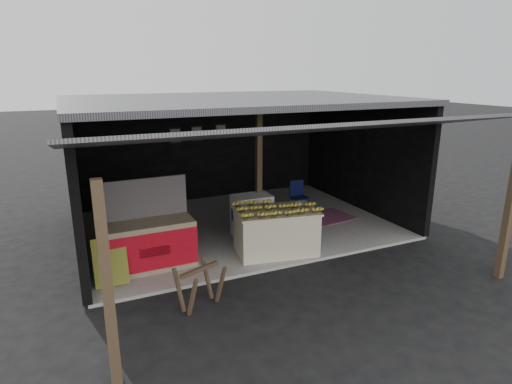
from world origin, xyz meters
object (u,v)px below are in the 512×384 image
neighbor_stall (150,242)px  sawhorse (200,283)px  white_crate (252,215)px  water_barrel (307,234)px  banana_table (276,231)px  plastic_chair (298,194)px

neighbor_stall → sawhorse: size_ratio=2.08×
white_crate → sawhorse: 3.04m
sawhorse → water_barrel: (2.75, 1.39, -0.14)m
neighbor_stall → white_crate: bearing=15.7°
white_crate → neighbor_stall: size_ratio=0.56×
banana_table → neighbor_stall: size_ratio=1.07×
plastic_chair → sawhorse: bearing=-136.4°
banana_table → neighbor_stall: (-2.42, 0.35, 0.05)m
banana_table → water_barrel: 0.80m
neighbor_stall → banana_table: bearing=-9.0°
neighbor_stall → plastic_chair: size_ratio=1.96×
sawhorse → plastic_chair: plastic_chair is taller
white_crate → banana_table: bearing=-85.4°
neighbor_stall → sawhorse: 1.72m
white_crate → water_barrel: size_ratio=2.03×
banana_table → sawhorse: bearing=-136.7°
neighbor_stall → plastic_chair: bearing=21.5°
sawhorse → banana_table: bearing=11.8°
sawhorse → water_barrel: 3.08m
banana_table → white_crate: white_crate is taller
banana_table → sawhorse: 2.38m
banana_table → white_crate: 1.05m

